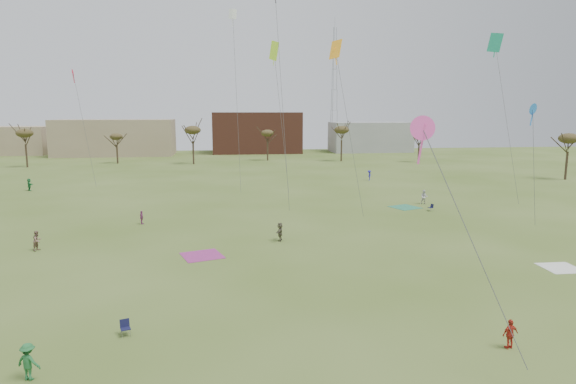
{
  "coord_description": "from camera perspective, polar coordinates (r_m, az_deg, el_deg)",
  "views": [
    {
      "loc": [
        -5.29,
        -26.76,
        11.96
      ],
      "look_at": [
        0.0,
        12.0,
        5.5
      ],
      "focal_mm": 30.11,
      "sensor_mm": 36.0,
      "label": 1
    }
  ],
  "objects": [
    {
      "name": "ground",
      "position": [
        29.78,
        3.22,
        -14.31
      ],
      "size": [
        260.0,
        260.0,
        0.0
      ],
      "primitive_type": "plane",
      "color": "#40591B",
      "rests_on": "ground"
    },
    {
      "name": "spectator_mid_e",
      "position": [
        66.11,
        15.78,
        -0.57
      ],
      "size": [
        1.12,
        1.01,
        1.89
      ],
      "primitive_type": "imported",
      "rotation": [
        0.0,
        0.0,
        5.89
      ],
      "color": "silver",
      "rests_on": "ground"
    },
    {
      "name": "camp_chair_left",
      "position": [
        28.57,
        -18.63,
        -15.31
      ],
      "size": [
        0.65,
        0.68,
        0.87
      ],
      "rotation": [
        0.0,
        0.0,
        0.33
      ],
      "color": "#131435",
      "rests_on": "ground"
    },
    {
      "name": "building_brick",
      "position": [
        147.24,
        -3.78,
        7.03
      ],
      "size": [
        26.0,
        16.0,
        12.0
      ],
      "primitive_type": "cube",
      "color": "brown",
      "rests_on": "ground"
    },
    {
      "name": "flyer_far_a",
      "position": [
        84.52,
        -28.23,
        0.77
      ],
      "size": [
        1.54,
        1.74,
        1.91
      ],
      "primitive_type": "imported",
      "rotation": [
        0.0,
        0.0,
        2.24
      ],
      "color": "#2A7F43",
      "rests_on": "ground"
    },
    {
      "name": "radio_tower",
      "position": [
        155.98,
        5.44,
        12.0
      ],
      "size": [
        1.51,
        1.72,
        41.0
      ],
      "color": "#9EA3A8",
      "rests_on": "ground"
    },
    {
      "name": "flyer_far_c",
      "position": [
        87.24,
        9.57,
        1.96
      ],
      "size": [
        0.86,
        1.26,
        1.8
      ],
      "primitive_type": "imported",
      "rotation": [
        0.0,
        0.0,
        4.54
      ],
      "color": "#25219A",
      "rests_on": "ground"
    },
    {
      "name": "spectator_fore_a",
      "position": [
        28.09,
        24.76,
        -14.98
      ],
      "size": [
        0.97,
        0.54,
        1.56
      ],
      "primitive_type": "imported",
      "rotation": [
        0.0,
        0.0,
        3.33
      ],
      "color": "red",
      "rests_on": "ground"
    },
    {
      "name": "flyer_near_center",
      "position": [
        25.84,
        -28.32,
        -17.22
      ],
      "size": [
        1.27,
        0.99,
        1.73
      ],
      "primitive_type": "imported",
      "rotation": [
        0.0,
        0.0,
        2.79
      ],
      "color": "#226632",
      "rests_on": "ground"
    },
    {
      "name": "building_tan",
      "position": [
        145.01,
        -19.7,
        6.08
      ],
      "size": [
        32.0,
        14.0,
        10.0
      ],
      "primitive_type": "cube",
      "color": "#937F60",
      "rests_on": "ground"
    },
    {
      "name": "spectator_fore_c",
      "position": [
        45.51,
        -0.95,
        -4.72
      ],
      "size": [
        0.93,
        1.71,
        1.76
      ],
      "primitive_type": "imported",
      "rotation": [
        0.0,
        0.0,
        4.44
      ],
      "color": "brown",
      "rests_on": "ground"
    },
    {
      "name": "spectator_fore_b",
      "position": [
        47.77,
        -27.49,
        -5.11
      ],
      "size": [
        0.94,
        1.04,
        1.77
      ],
      "primitive_type": "imported",
      "rotation": [
        0.0,
        0.0,
        1.19
      ],
      "color": "#826353",
      "rests_on": "ground"
    },
    {
      "name": "tree_line",
      "position": [
        106.02,
        -6.48,
        6.68
      ],
      "size": [
        117.44,
        49.32,
        8.91
      ],
      "color": "#3A2B1E",
      "rests_on": "ground"
    },
    {
      "name": "blanket_olive",
      "position": [
        63.34,
        13.64,
        -1.77
      ],
      "size": [
        4.14,
        4.14,
        0.03
      ],
      "primitive_type": "cube",
      "rotation": [
        0.0,
        0.0,
        1.95
      ],
      "color": "#2F815B",
      "rests_on": "ground"
    },
    {
      "name": "blanket_plum",
      "position": [
        41.77,
        -10.1,
        -7.41
      ],
      "size": [
        4.02,
        4.02,
        0.03
      ],
      "primitive_type": "cube",
      "rotation": [
        0.0,
        0.0,
        0.32
      ],
      "color": "#9C307A",
      "rests_on": "ground"
    },
    {
      "name": "camp_chair_right",
      "position": [
        61.8,
        16.48,
        -1.93
      ],
      "size": [
        0.67,
        0.64,
        0.87
      ],
      "rotation": [
        0.0,
        0.0,
        5.01
      ],
      "color": "#131435",
      "rests_on": "ground"
    },
    {
      "name": "blanket_cream",
      "position": [
        43.51,
        29.51,
        -7.82
      ],
      "size": [
        2.81,
        2.81,
        0.03
      ],
      "primitive_type": "cube",
      "rotation": [
        0.0,
        0.0,
        3.11
      ],
      "color": "white",
      "rests_on": "ground"
    },
    {
      "name": "building_tan_west",
      "position": [
        160.5,
        -29.74,
        5.3
      ],
      "size": [
        20.0,
        12.0,
        8.0
      ],
      "primitive_type": "cube",
      "color": "#937F60",
      "rests_on": "ground"
    },
    {
      "name": "spectator_mid_d",
      "position": [
        54.61,
        -16.89,
        -2.9
      ],
      "size": [
        0.68,
        0.94,
        1.48
      ],
      "primitive_type": "imported",
      "rotation": [
        0.0,
        0.0,
        2.0
      ],
      "color": "#983F7D",
      "rests_on": "ground"
    },
    {
      "name": "kites_aloft",
      "position": [
        57.52,
        -2.21,
        18.93
      ],
      "size": [
        68.52,
        57.82,
        25.76
      ],
      "color": "#F9FE1A",
      "rests_on": "ground"
    },
    {
      "name": "building_grey",
      "position": [
        151.86,
        9.66,
        6.43
      ],
      "size": [
        24.0,
        12.0,
        9.0
      ],
      "primitive_type": "cube",
      "color": "gray",
      "rests_on": "ground"
    }
  ]
}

